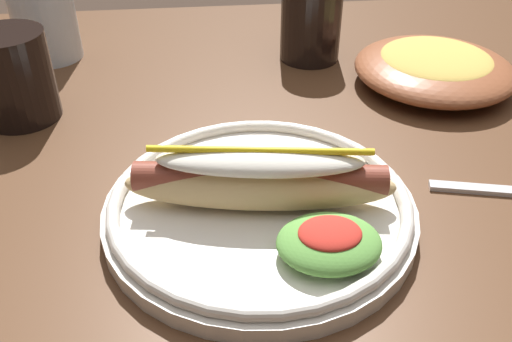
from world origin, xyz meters
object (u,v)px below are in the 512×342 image
fork (506,191)px  soda_cup (14,77)px  hot_dog_plate (263,201)px  extra_cup (311,21)px  side_bowl (434,67)px  water_cup (43,14)px

fork → soda_cup: size_ratio=1.20×
hot_dog_plate → fork: (0.23, 0.01, -0.02)m
hot_dog_plate → soda_cup: size_ratio=2.71×
extra_cup → side_bowl: extra_cup is taller
water_cup → fork: bearing=-37.2°
side_bowl → fork: bearing=-93.2°
hot_dog_plate → soda_cup: (-0.25, 0.21, 0.03)m
hot_dog_plate → side_bowl: size_ratio=1.38×
soda_cup → hot_dog_plate: bearing=-40.1°
hot_dog_plate → fork: 0.23m
side_bowl → hot_dog_plate: bearing=-135.6°
fork → water_cup: bearing=156.6°
water_cup → hot_dog_plate: bearing=-56.6°
hot_dog_plate → water_cup: (-0.25, 0.38, 0.04)m
side_bowl → soda_cup: bearing=-176.8°
fork → extra_cup: (-0.13, 0.33, 0.05)m
hot_dog_plate → extra_cup: bearing=72.8°
water_cup → extra_cup: bearing=-6.6°
fork → water_cup: water_cup is taller
hot_dog_plate → extra_cup: size_ratio=2.58×
fork → extra_cup: 0.36m
soda_cup → water_cup: (0.00, 0.17, 0.01)m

